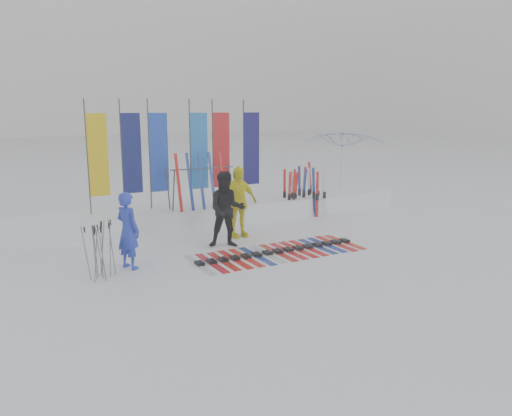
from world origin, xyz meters
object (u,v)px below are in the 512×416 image
person_blue (128,230)px  tent_canopy (344,168)px  ski_rack (203,182)px  person_black (227,210)px  person_yellow (238,202)px  ski_row (278,252)px

person_blue → tent_canopy: tent_canopy is taller
tent_canopy → ski_rack: tent_canopy is taller
person_black → person_yellow: size_ratio=0.99×
person_blue → ski_rack: ski_rack is taller
person_blue → person_black: (2.68, 0.55, 0.11)m
person_blue → ski_rack: (3.00, 2.89, 0.51)m
person_yellow → ski_row: (0.15, -1.89, -0.95)m
ski_row → ski_rack: bearing=98.7°
person_blue → person_black: 2.74m
ski_rack → person_yellow: bearing=-76.6°
person_black → ski_row: (0.85, -1.13, -0.95)m
tent_canopy → ski_rack: bearing=-173.6°
person_yellow → person_blue: bearing=-160.6°
ski_rack → person_blue: bearing=-136.1°
person_blue → person_yellow: (3.38, 1.31, 0.12)m
person_yellow → ski_rack: (-0.38, 1.58, 0.40)m
person_yellow → tent_canopy: size_ratio=0.63×
person_black → person_yellow: (0.70, 0.76, 0.01)m
person_blue → person_yellow: bearing=-94.6°
person_black → ski_rack: size_ratio=0.96×
person_black → ski_rack: bearing=104.4°
person_blue → person_yellow: person_yellow is taller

